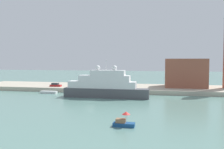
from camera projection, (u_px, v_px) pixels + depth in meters
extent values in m
plane|color=slate|center=(90.00, 101.00, 68.21)|extent=(400.00, 400.00, 0.00)
cube|color=#B7AD99|center=(110.00, 88.00, 94.64)|extent=(110.00, 22.20, 1.49)
cube|color=#4C4C51|center=(106.00, 93.00, 74.66)|extent=(26.44, 4.16, 2.90)
cube|color=white|center=(102.00, 85.00, 74.79)|extent=(21.15, 3.83, 2.11)
cube|color=white|center=(104.00, 78.00, 74.51)|extent=(15.86, 3.50, 1.87)
cube|color=white|center=(108.00, 73.00, 74.19)|extent=(10.57, 3.16, 1.59)
cylinder|color=silver|center=(106.00, 65.00, 74.16)|extent=(0.16, 0.16, 3.22)
sphere|color=white|center=(115.00, 68.00, 73.67)|extent=(1.49, 1.49, 1.49)
sphere|color=white|center=(98.00, 68.00, 74.76)|extent=(1.49, 1.49, 1.49)
cube|color=navy|center=(124.00, 125.00, 41.88)|extent=(3.76, 1.60, 0.66)
cube|color=#8C6647|center=(121.00, 121.00, 41.95)|extent=(1.66, 1.28, 0.69)
cylinder|color=#B2B2B2|center=(126.00, 119.00, 41.74)|extent=(0.06, 0.06, 1.47)
cone|color=red|center=(126.00, 113.00, 41.68)|extent=(1.45, 1.45, 0.51)
cube|color=silver|center=(49.00, 92.00, 83.99)|extent=(5.85, 1.59, 0.83)
cube|color=#93513D|center=(185.00, 73.00, 90.74)|extent=(14.84, 12.01, 10.62)
cube|color=#B21E1E|center=(56.00, 86.00, 92.41)|extent=(4.30, 1.75, 0.71)
cube|color=#262D33|center=(55.00, 84.00, 92.42)|extent=(2.58, 1.57, 0.68)
cylinder|color=#4C4C4C|center=(71.00, 85.00, 92.19)|extent=(0.36, 0.36, 1.50)
sphere|color=tan|center=(71.00, 82.00, 92.14)|extent=(0.24, 0.24, 0.24)
cylinder|color=black|center=(103.00, 88.00, 84.55)|extent=(0.47, 0.47, 0.86)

